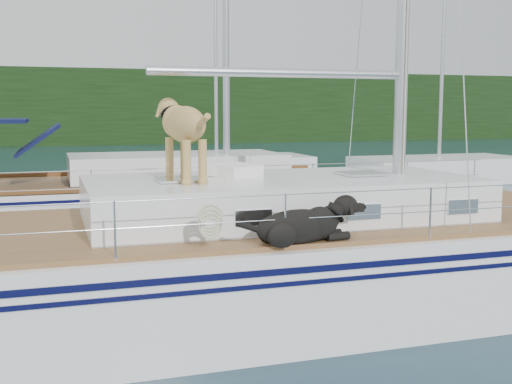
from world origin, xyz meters
name	(u,v)px	position (x,y,z in m)	size (l,w,h in m)	color
ground	(225,312)	(0.00, 0.00, 0.00)	(120.00, 120.00, 0.00)	black
tree_line	(76,107)	(0.00, 45.00, 3.00)	(90.00, 3.00, 6.00)	black
shore_bank	(76,137)	(0.00, 46.20, 0.60)	(92.00, 1.00, 1.20)	#595147
main_sailboat	(231,262)	(0.09, -0.01, 0.69)	(12.00, 3.81, 14.01)	white
neighbor_sailboat	(130,203)	(-0.49, 6.47, 0.63)	(11.00, 3.50, 13.30)	white
bg_boat_center	(217,169)	(4.00, 16.00, 0.45)	(7.20, 3.00, 11.65)	white
bg_boat_east	(438,170)	(12.00, 13.00, 0.46)	(6.40, 3.00, 11.65)	white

